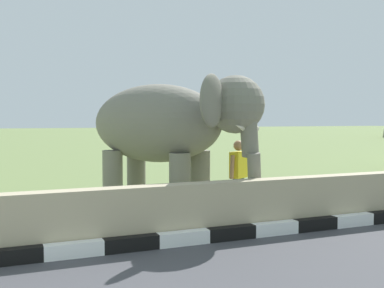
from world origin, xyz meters
name	(u,v)px	position (x,y,z in m)	size (l,w,h in m)	color
barrier_parapet	(132,216)	(2.00, 3.56, 0.50)	(28.00, 0.36, 1.00)	tan
elephant	(170,126)	(3.36, 5.45, 1.98)	(3.73, 3.91, 3.00)	slate
person_handler	(238,173)	(4.87, 5.17, 0.93)	(0.62, 0.41, 1.66)	navy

